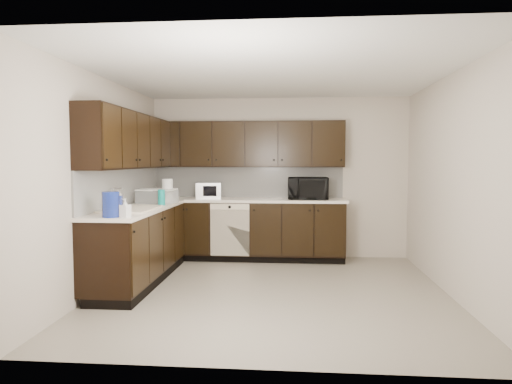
{
  "coord_description": "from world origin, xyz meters",
  "views": [
    {
      "loc": [
        0.25,
        -5.21,
        1.53
      ],
      "look_at": [
        -0.24,
        0.6,
        1.12
      ],
      "focal_mm": 32.0,
      "sensor_mm": 36.0,
      "label": 1
    }
  ],
  "objects_px": {
    "sink": "(130,215)",
    "microwave": "(308,188)",
    "blue_pitcher": "(111,204)",
    "storage_bin": "(157,196)",
    "toaster_oven": "(208,190)"
  },
  "relations": [
    {
      "from": "toaster_oven",
      "to": "blue_pitcher",
      "type": "xyz_separation_m",
      "value": [
        -0.55,
        -2.44,
        0.01
      ]
    },
    {
      "from": "toaster_oven",
      "to": "microwave",
      "type": "bearing_deg",
      "value": -13.52
    },
    {
      "from": "sink",
      "to": "toaster_oven",
      "type": "height_order",
      "value": "sink"
    },
    {
      "from": "storage_bin",
      "to": "blue_pitcher",
      "type": "relative_size",
      "value": 1.78
    },
    {
      "from": "sink",
      "to": "blue_pitcher",
      "type": "height_order",
      "value": "blue_pitcher"
    },
    {
      "from": "microwave",
      "to": "storage_bin",
      "type": "height_order",
      "value": "microwave"
    },
    {
      "from": "toaster_oven",
      "to": "storage_bin",
      "type": "xyz_separation_m",
      "value": [
        -0.55,
        -0.87,
        -0.03
      ]
    },
    {
      "from": "sink",
      "to": "toaster_oven",
      "type": "distance_m",
      "value": 1.86
    },
    {
      "from": "blue_pitcher",
      "to": "storage_bin",
      "type": "bearing_deg",
      "value": 69.06
    },
    {
      "from": "sink",
      "to": "microwave",
      "type": "bearing_deg",
      "value": 37.89
    },
    {
      "from": "toaster_oven",
      "to": "blue_pitcher",
      "type": "height_order",
      "value": "blue_pitcher"
    },
    {
      "from": "microwave",
      "to": "toaster_oven",
      "type": "xyz_separation_m",
      "value": [
        -1.53,
        0.09,
        -0.04
      ]
    },
    {
      "from": "storage_bin",
      "to": "blue_pitcher",
      "type": "distance_m",
      "value": 1.56
    },
    {
      "from": "blue_pitcher",
      "to": "toaster_oven",
      "type": "bearing_deg",
      "value": 56.38
    },
    {
      "from": "sink",
      "to": "storage_bin",
      "type": "distance_m",
      "value": 0.89
    }
  ]
}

